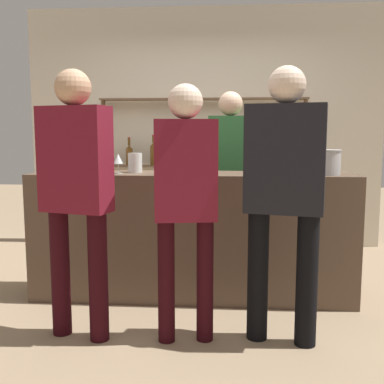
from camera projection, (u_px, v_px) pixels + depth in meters
ground_plane at (192, 295)px, 3.73m from camera, size 16.00×16.00×0.00m
bar_counter at (192, 235)px, 3.66m from camera, size 2.58×0.51×1.02m
back_wall at (204, 129)px, 5.38m from camera, size 4.18×0.12×2.80m
back_shelf at (202, 149)px, 5.24m from camera, size 2.39×0.18×1.74m
counter_bottle_0 at (277, 158)px, 3.40m from camera, size 0.07×0.07×0.33m
counter_bottle_1 at (171, 159)px, 3.46m from camera, size 0.08×0.08×0.31m
counter_bottle_2 at (267, 157)px, 3.68m from camera, size 0.09×0.09×0.33m
wine_glass at (118, 159)px, 3.54m from camera, size 0.08×0.08×0.16m
ice_bucket at (326, 162)px, 3.43m from camera, size 0.24×0.24×0.19m
cork_jar at (135, 163)px, 3.66m from camera, size 0.12×0.12×0.16m
customer_left at (76, 183)px, 2.85m from camera, size 0.48×0.30×1.73m
server_behind_counter at (230, 165)px, 4.27m from camera, size 0.41×0.23×1.73m
customer_right at (284, 185)px, 2.78m from camera, size 0.52×0.31×1.74m
customer_center at (186, 191)px, 2.80m from camera, size 0.41×0.23×1.63m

